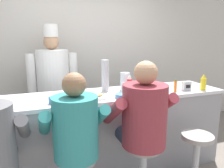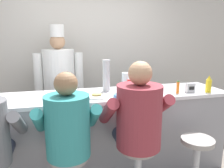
% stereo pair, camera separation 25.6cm
% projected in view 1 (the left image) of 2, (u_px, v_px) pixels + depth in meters
% --- Properties ---
extents(wall_back, '(10.00, 0.06, 2.70)m').
position_uv_depth(wall_back, '(81.00, 56.00, 3.70)').
color(wall_back, beige).
rests_on(wall_back, ground_plane).
extents(diner_counter, '(3.02, 0.69, 1.00)m').
position_uv_depth(diner_counter, '(105.00, 133.00, 2.69)').
color(diner_counter, gray).
rests_on(diner_counter, ground_plane).
extents(ketchup_bottle_red, '(0.06, 0.06, 0.23)m').
position_uv_depth(ketchup_bottle_red, '(129.00, 85.00, 2.58)').
color(ketchup_bottle_red, red).
rests_on(ketchup_bottle_red, diner_counter).
extents(mustard_bottle_yellow, '(0.07, 0.07, 0.21)m').
position_uv_depth(mustard_bottle_yellow, '(203.00, 83.00, 2.77)').
color(mustard_bottle_yellow, yellow).
rests_on(mustard_bottle_yellow, diner_counter).
extents(hot_sauce_bottle_orange, '(0.04, 0.04, 0.15)m').
position_uv_depth(hot_sauce_bottle_orange, '(175.00, 86.00, 2.67)').
color(hot_sauce_bottle_orange, orange).
rests_on(hot_sauce_bottle_orange, diner_counter).
extents(water_pitcher_clear, '(0.14, 0.12, 0.23)m').
position_uv_depth(water_pitcher_clear, '(125.00, 82.00, 2.73)').
color(water_pitcher_clear, silver).
rests_on(water_pitcher_clear, diner_counter).
extents(breakfast_plate, '(0.26, 0.26, 0.05)m').
position_uv_depth(breakfast_plate, '(98.00, 96.00, 2.43)').
color(breakfast_plate, white).
rests_on(breakfast_plate, diner_counter).
extents(cereal_bowl, '(0.14, 0.14, 0.05)m').
position_uv_depth(cereal_bowl, '(121.00, 96.00, 2.40)').
color(cereal_bowl, '#4C7FB7').
rests_on(cereal_bowl, diner_counter).
extents(coffee_mug_blue, '(0.13, 0.08, 0.08)m').
position_uv_depth(coffee_mug_blue, '(53.00, 100.00, 2.20)').
color(coffee_mug_blue, '#4C7AB2').
rests_on(coffee_mug_blue, diner_counter).
extents(cup_stack_steel, '(0.10, 0.10, 0.39)m').
position_uv_depth(cup_stack_steel, '(105.00, 76.00, 2.68)').
color(cup_stack_steel, '#B7BABF').
rests_on(cup_stack_steel, diner_counter).
extents(napkin_dispenser_chrome, '(0.11, 0.07, 0.11)m').
position_uv_depth(napkin_dispenser_chrome, '(186.00, 86.00, 2.75)').
color(napkin_dispenser_chrome, silver).
rests_on(napkin_dispenser_chrome, diner_counter).
extents(diner_seated_teal, '(0.59, 0.59, 1.38)m').
position_uv_depth(diner_seated_teal, '(75.00, 131.00, 1.91)').
color(diner_seated_teal, '#B2B5BA').
rests_on(diner_seated_teal, ground_plane).
extents(diner_seated_maroon, '(0.65, 0.64, 1.45)m').
position_uv_depth(diner_seated_maroon, '(142.00, 118.00, 2.13)').
color(diner_seated_maroon, '#B2B5BA').
rests_on(diner_seated_maroon, ground_plane).
extents(empty_stool_round, '(0.34, 0.34, 0.62)m').
position_uv_depth(empty_stool_round, '(196.00, 152.00, 2.41)').
color(empty_stool_round, '#B2B5BA').
rests_on(empty_stool_round, ground_plane).
extents(cook_in_whites_near, '(0.72, 0.46, 1.84)m').
position_uv_depth(cook_in_whites_near, '(53.00, 83.00, 3.20)').
color(cook_in_whites_near, '#232328').
rests_on(cook_in_whites_near, ground_plane).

